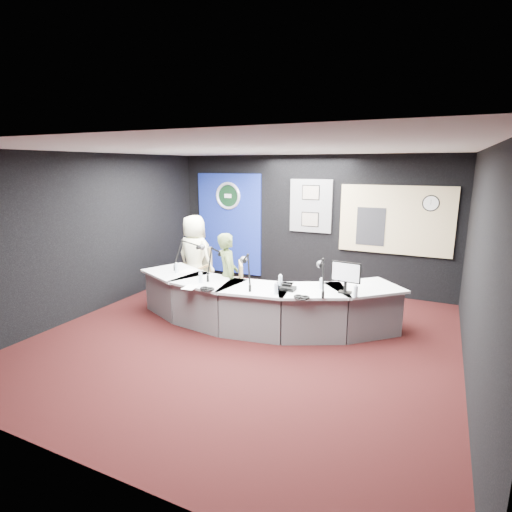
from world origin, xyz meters
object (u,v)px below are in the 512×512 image
at_px(armchair_right, 228,288).
at_px(person_woman, 228,276).
at_px(broadcast_desk, 258,303).
at_px(person_man, 195,256).
at_px(armchair_left, 195,272).

height_order(armchair_right, person_woman, person_woman).
distance_m(broadcast_desk, person_woman, 0.72).
relative_size(broadcast_desk, person_man, 2.75).
relative_size(person_man, person_woman, 1.11).
distance_m(broadcast_desk, armchair_right, 0.63).
height_order(armchair_right, person_man, person_man).
relative_size(broadcast_desk, armchair_right, 4.36).
bearing_deg(broadcast_desk, armchair_right, 170.65).
height_order(broadcast_desk, armchair_right, armchair_right).
bearing_deg(person_man, person_woman, 155.63).
relative_size(armchair_left, person_man, 0.61).
distance_m(broadcast_desk, person_man, 2.01).
xyz_separation_m(broadcast_desk, person_man, (-1.77, 0.84, 0.44)).
height_order(broadcast_desk, person_woman, person_woman).
xyz_separation_m(armchair_left, person_woman, (1.16, -0.74, 0.24)).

